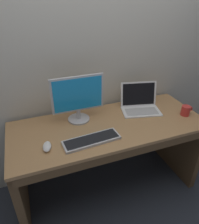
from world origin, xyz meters
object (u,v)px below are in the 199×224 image
(wired_keyboard, at_px, (92,140))
(coffee_mug, at_px, (186,111))
(laptop_white, at_px, (140,104))
(computer_mouse, at_px, (47,147))
(external_monitor, at_px, (78,98))

(wired_keyboard, xyz_separation_m, coffee_mug, (0.93, 0.07, 0.03))
(laptop_white, height_order, computer_mouse, laptop_white)
(external_monitor, relative_size, coffee_mug, 3.81)
(coffee_mug, bearing_deg, external_monitor, 165.00)
(computer_mouse, bearing_deg, external_monitor, 53.59)
(laptop_white, relative_size, coffee_mug, 3.42)
(computer_mouse, bearing_deg, coffee_mug, 13.36)
(wired_keyboard, distance_m, computer_mouse, 0.33)
(wired_keyboard, height_order, coffee_mug, coffee_mug)
(laptop_white, distance_m, coffee_mug, 0.42)
(wired_keyboard, xyz_separation_m, computer_mouse, (-0.33, 0.03, 0.01))
(wired_keyboard, bearing_deg, coffee_mug, 4.29)
(external_monitor, height_order, computer_mouse, external_monitor)
(wired_keyboard, relative_size, coffee_mug, 3.85)
(laptop_white, relative_size, wired_keyboard, 0.89)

